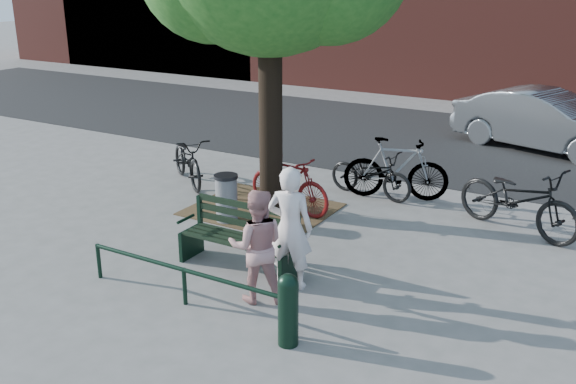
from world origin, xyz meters
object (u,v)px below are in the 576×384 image
Objects in this scene: park_bench at (241,236)px; bicycle_c at (371,173)px; person_right at (257,246)px; litter_bin at (226,198)px; person_left at (290,228)px; bollard at (288,307)px; parked_car at (546,121)px.

bicycle_c is at bearing 84.30° from park_bench.
person_right is 2.84m from litter_bin.
person_left is 0.98× the size of bicycle_c.
bicycle_c is at bearing -117.81° from person_right.
person_right is at bearing -46.66° from litter_bin.
litter_bin is (-2.81, 2.77, -0.05)m from bollard.
person_right is at bearing -174.18° from parked_car.
park_bench is 1.98× the size of bollard.
person_right is (-0.17, -0.54, -0.09)m from person_left.
person_right is 1.16m from bollard.
person_left is 1.12× the size of person_right.
bollard is at bearing 106.15° from person_left.
person_left reaches higher than bollard.
bicycle_c is 0.40× the size of parked_car.
bollard is 0.51× the size of bicycle_c.
litter_bin is at bearing -48.70° from person_left.
bollard is (0.70, -1.26, -0.37)m from person_left.
bollard reaches higher than litter_bin.
park_bench is 9.29m from parked_car.
person_left is at bearing 119.18° from bollard.
person_right reaches higher than litter_bin.
bollard is 1.06× the size of litter_bin.
bollard is at bearing -159.21° from bicycle_c.
parked_car reaches higher than bollard.
person_left reaches higher than parked_car.
litter_bin is (-1.94, 2.05, -0.33)m from person_right.
park_bench is 0.98m from person_left.
park_bench reaches higher than bicycle_c.
parked_car is (1.88, 9.62, -0.04)m from person_right.
litter_bin is 8.48m from parked_car.
bollard is (1.60, -1.42, -0.01)m from park_bench.
bicycle_c is (1.58, 2.42, 0.03)m from litter_bin.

